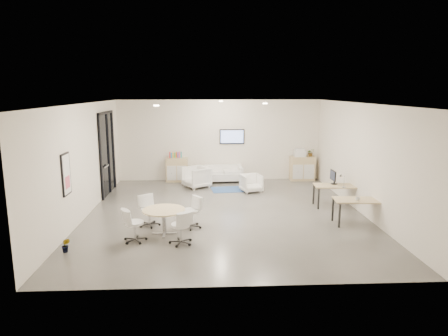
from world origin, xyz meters
The scene contains 21 objects.
room_shell centered at (0.00, 0.00, 1.60)m, with size 9.60×10.60×4.80m.
glass_door centered at (-3.95, 2.51, 1.50)m, with size 0.09×1.90×2.85m.
artwork centered at (-3.97, -1.60, 1.55)m, with size 0.05×0.54×1.04m.
wall_tv centered at (0.50, 4.46, 1.75)m, with size 0.98×0.06×0.58m.
ceiling_spots centered at (-0.20, 0.83, 3.18)m, with size 3.14×4.14×0.03m.
sideboard_left centered at (-1.70, 4.26, 0.47)m, with size 0.84×0.44×0.95m.
sideboard_right centered at (3.31, 4.24, 0.48)m, with size 0.96×0.47×0.96m.
books centered at (-1.74, 4.26, 1.06)m, with size 0.49×0.14×0.22m.
printer centered at (3.20, 4.24, 1.11)m, with size 0.46×0.38×0.32m.
loveseat centered at (0.14, 4.13, 0.30)m, with size 1.51×0.82×0.55m.
blue_rug centered at (0.34, 2.82, 0.01)m, with size 1.38×0.92×0.01m, color #2C5286.
armchair_left centered at (-0.91, 3.22, 0.43)m, with size 0.83×0.78×0.86m, color white.
armchair_right centered at (1.06, 2.46, 0.35)m, with size 0.67×0.63×0.69m, color white.
desk_rear centered at (3.45, 0.53, 0.61)m, with size 1.34×0.76×0.67m.
desk_front centered at (3.54, -1.12, 0.61)m, with size 1.36×0.77×0.68m.
monitor centered at (3.41, 0.68, 0.91)m, with size 0.20×0.50×0.44m.
round_table centered at (-1.62, -1.68, 0.56)m, with size 1.06×1.06×0.65m.
meeting_chairs centered at (-1.62, -1.68, 0.41)m, with size 2.12×2.12×0.82m.
plant_cabinet centered at (3.63, 4.25, 1.08)m, with size 0.27×0.30×0.24m, color #3F7F3F.
plant_floor centered at (-3.70, -2.74, 0.07)m, with size 0.18×0.33×0.15m, color #3F7F3F.
cup centered at (3.46, -1.25, 0.74)m, with size 0.12×0.09×0.12m, color white.
Camera 1 is at (-0.58, -11.29, 3.56)m, focal length 32.00 mm.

